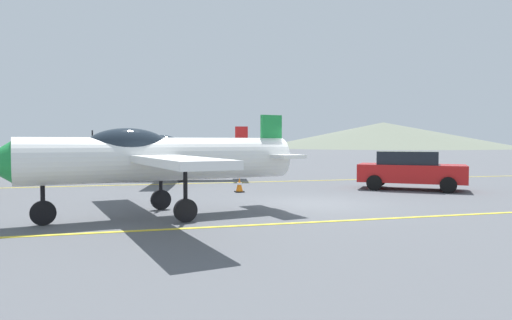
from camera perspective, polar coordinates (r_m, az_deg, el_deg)
name	(u,v)px	position (r m, az deg, el deg)	size (l,w,h in m)	color
ground_plane	(315,204)	(14.93, 7.47, -5.50)	(400.00, 400.00, 0.00)	#54565B
apron_line_near	(362,220)	(12.09, 13.25, -7.37)	(80.00, 0.16, 0.01)	yellow
apron_line_far	(253,182)	(22.62, -0.40, -2.80)	(80.00, 0.16, 0.01)	yellow
airplane_near	(152,158)	(12.40, -12.95, 0.28)	(8.30, 9.46, 2.84)	white
airplane_mid	(173,150)	(24.17, -10.50, 1.27)	(8.29, 9.48, 2.84)	silver
car_sedan	(410,170)	(20.19, 18.93, -1.16)	(4.54, 3.98, 1.62)	red
traffic_cone_front	(239,185)	(18.14, -2.11, -3.18)	(0.36, 0.36, 0.59)	black
hill_centerleft	(383,135)	(155.87, 15.77, 3.05)	(83.79, 83.79, 8.43)	slate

